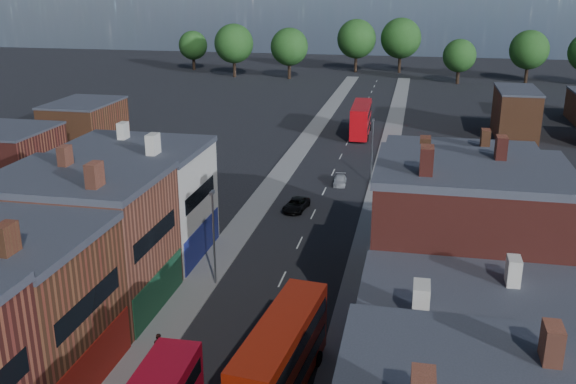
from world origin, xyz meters
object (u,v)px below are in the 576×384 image
at_px(car_2, 296,205).
at_px(ped_1, 159,345).
at_px(bus_1, 281,357).
at_px(car_3, 340,180).
at_px(bus_2, 361,119).

xyz_separation_m(car_2, ped_1, (-3.56, -29.95, 0.30)).
xyz_separation_m(bus_1, car_3, (-1.74, 42.42, -2.14)).
relative_size(bus_2, car_2, 2.60).
distance_m(bus_2, car_2, 36.79).
distance_m(bus_1, bus_2, 68.91).
height_order(bus_2, ped_1, bus_2).
bearing_deg(bus_2, bus_1, -90.17).
xyz_separation_m(car_2, car_3, (3.53, 10.09, -0.10)).
height_order(bus_2, car_3, bus_2).
xyz_separation_m(bus_2, car_3, (-0.00, -26.47, -2.22)).
bearing_deg(bus_2, ped_1, -97.71).
bearing_deg(ped_1, car_2, -81.26).
distance_m(bus_2, car_3, 26.56).
distance_m(car_2, ped_1, 30.16).
height_order(car_3, ped_1, ped_1).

